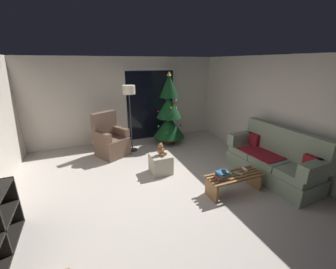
{
  "coord_description": "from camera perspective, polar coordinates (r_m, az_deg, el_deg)",
  "views": [
    {
      "loc": [
        -1.26,
        -3.37,
        2.35
      ],
      "look_at": [
        0.4,
        0.7,
        0.85
      ],
      "focal_mm": 22.84,
      "sensor_mm": 36.0,
      "label": 1
    }
  ],
  "objects": [
    {
      "name": "ground_plane",
      "position": [
        4.3,
        -1.47,
        -14.32
      ],
      "size": [
        7.0,
        7.0,
        0.0
      ],
      "primitive_type": "plane",
      "color": "#BCB2A8"
    },
    {
      "name": "wall_back",
      "position": [
        6.64,
        -11.07,
        8.97
      ],
      "size": [
        5.72,
        0.12,
        2.5
      ],
      "primitive_type": "cube",
      "color": "beige",
      "rests_on": "ground"
    },
    {
      "name": "wall_right",
      "position": [
        5.43,
        28.01,
        4.95
      ],
      "size": [
        0.12,
        6.0,
        2.5
      ],
      "primitive_type": "cube",
      "color": "beige",
      "rests_on": "ground"
    },
    {
      "name": "patio_door_frame",
      "position": [
        6.78,
        -4.71,
        8.16
      ],
      "size": [
        1.6,
        0.02,
        2.2
      ],
      "primitive_type": "cube",
      "color": "silver",
      "rests_on": "ground"
    },
    {
      "name": "patio_door_glass",
      "position": [
        6.77,
        -4.65,
        7.72
      ],
      "size": [
        1.5,
        0.02,
        2.1
      ],
      "primitive_type": "cube",
      "color": "black",
      "rests_on": "ground"
    },
    {
      "name": "couch",
      "position": [
        5.01,
        26.42,
        -6.19
      ],
      "size": [
        0.86,
        1.97,
        1.08
      ],
      "color": "gray",
      "rests_on": "ground"
    },
    {
      "name": "coffee_table",
      "position": [
        4.27,
        17.28,
        -11.62
      ],
      "size": [
        1.1,
        0.4,
        0.37
      ],
      "color": "olive",
      "rests_on": "ground"
    },
    {
      "name": "remote_silver",
      "position": [
        4.25,
        18.23,
        -9.82
      ],
      "size": [
        0.11,
        0.16,
        0.02
      ],
      "primitive_type": "cube",
      "rotation": [
        0.0,
        0.0,
        3.58
      ],
      "color": "#ADADB2",
      "rests_on": "coffee_table"
    },
    {
      "name": "remote_white",
      "position": [
        4.45,
        19.79,
        -8.66
      ],
      "size": [
        0.08,
        0.16,
        0.02
      ],
      "primitive_type": "cube",
      "rotation": [
        0.0,
        0.0,
        6.07
      ],
      "color": "silver",
      "rests_on": "coffee_table"
    },
    {
      "name": "book_stack",
      "position": [
        3.99,
        14.37,
        -10.43
      ],
      "size": [
        0.29,
        0.24,
        0.14
      ],
      "color": "#4C4C51",
      "rests_on": "coffee_table"
    },
    {
      "name": "cell_phone",
      "position": [
        3.95,
        14.77,
        -9.54
      ],
      "size": [
        0.12,
        0.16,
        0.01
      ],
      "primitive_type": "cube",
      "rotation": [
        0.0,
        0.0,
        -0.41
      ],
      "color": "black",
      "rests_on": "book_stack"
    },
    {
      "name": "christmas_tree",
      "position": [
        6.24,
        0.26,
        5.67
      ],
      "size": [
        0.92,
        0.92,
        2.1
      ],
      "color": "#4C1E19",
      "rests_on": "ground"
    },
    {
      "name": "armchair",
      "position": [
        5.77,
        -15.05,
        -1.57
      ],
      "size": [
        0.93,
        0.93,
        1.13
      ],
      "color": "brown",
      "rests_on": "ground"
    },
    {
      "name": "floor_lamp",
      "position": [
        5.68,
        -10.3,
        9.99
      ],
      "size": [
        0.32,
        0.32,
        1.78
      ],
      "color": "#2D2D30",
      "rests_on": "ground"
    },
    {
      "name": "ottoman",
      "position": [
        4.78,
        -1.97,
        -7.8
      ],
      "size": [
        0.44,
        0.44,
        0.42
      ],
      "primitive_type": "cube",
      "color": "#B2A893",
      "rests_on": "ground"
    },
    {
      "name": "teddy_bear_chestnut",
      "position": [
        4.63,
        -1.9,
        -4.17
      ],
      "size": [
        0.21,
        0.22,
        0.29
      ],
      "color": "brown",
      "rests_on": "ottoman"
    }
  ]
}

